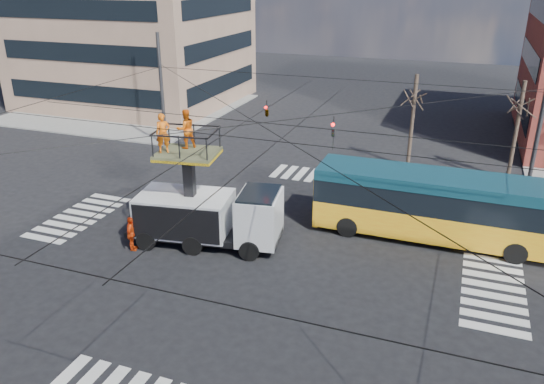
{
  "coord_description": "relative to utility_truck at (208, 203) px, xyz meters",
  "views": [
    {
      "loc": [
        7.96,
        -19.83,
        11.68
      ],
      "look_at": [
        0.07,
        1.51,
        2.24
      ],
      "focal_mm": 35.0,
      "sensor_mm": 36.0,
      "label": 1
    }
  ],
  "objects": [
    {
      "name": "tree_b",
      "position": [
        13.39,
        13.75,
        2.59
      ],
      "size": [
        2.0,
        2.0,
        6.0
      ],
      "color": "#382B21",
      "rests_on": "ground"
    },
    {
      "name": "sidewalk_nw",
      "position": [
        -18.61,
        21.25,
        -1.98
      ],
      "size": [
        18.0,
        18.0,
        0.12
      ],
      "primitive_type": "cube",
      "color": "slate",
      "rests_on": "ground"
    },
    {
      "name": "worker_ground",
      "position": [
        -2.97,
        -1.81,
        -1.23
      ],
      "size": [
        0.67,
        1.03,
        1.62
      ],
      "primitive_type": "imported",
      "rotation": [
        0.0,
        0.0,
        1.89
      ],
      "color": "#E23F0E",
      "rests_on": "ground"
    },
    {
      "name": "city_bus",
      "position": [
        9.83,
        4.08,
        -0.32
      ],
      "size": [
        11.4,
        2.67,
        3.2
      ],
      "rotation": [
        0.0,
        0.0,
        -0.0
      ],
      "color": "orange",
      "rests_on": "ground"
    },
    {
      "name": "utility_truck",
      "position": [
        0.0,
        0.0,
        0.0
      ],
      "size": [
        7.27,
        3.51,
        6.17
      ],
      "rotation": [
        0.0,
        0.0,
        0.16
      ],
      "color": "black",
      "rests_on": "ground"
    },
    {
      "name": "crosswalks",
      "position": [
        2.39,
        0.25,
        -2.03
      ],
      "size": [
        22.4,
        22.4,
        0.02
      ],
      "primitive_type": null,
      "color": "silver",
      "rests_on": "ground"
    },
    {
      "name": "traffic_cone",
      "position": [
        -3.01,
        -0.95,
        -1.67
      ],
      "size": [
        0.36,
        0.36,
        0.75
      ],
      "primitive_type": "cone",
      "color": "orange",
      "rests_on": "ground"
    },
    {
      "name": "overhead_network",
      "position": [
        2.32,
        0.65,
        2.25
      ],
      "size": [
        24.24,
        24.24,
        8.0
      ],
      "color": "#2D2D30",
      "rests_on": "ground"
    },
    {
      "name": "flagger",
      "position": [
        5.27,
        3.59,
        -1.2
      ],
      "size": [
        1.09,
        1.26,
        1.69
      ],
      "primitive_type": "imported",
      "rotation": [
        0.0,
        0.0,
        -1.05
      ],
      "color": "#E83E0E",
      "rests_on": "ground"
    },
    {
      "name": "ground",
      "position": [
        2.39,
        0.25,
        -2.04
      ],
      "size": [
        120.0,
        120.0,
        0.0
      ],
      "primitive_type": "plane",
      "color": "black",
      "rests_on": "ground"
    },
    {
      "name": "tree_a",
      "position": [
        7.39,
        13.75,
        2.59
      ],
      "size": [
        2.0,
        2.0,
        6.0
      ],
      "color": "#382B21",
      "rests_on": "ground"
    }
  ]
}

